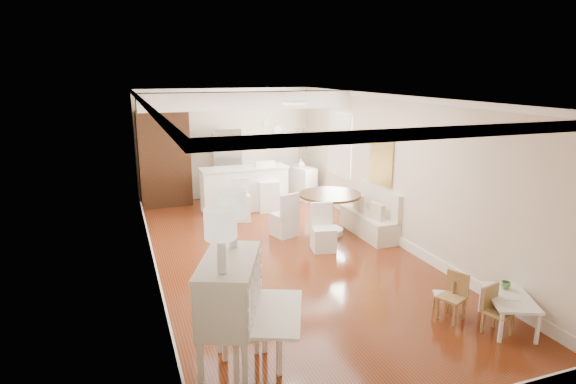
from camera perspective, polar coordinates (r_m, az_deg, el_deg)
room at (r=8.52m, az=-1.03°, el=5.78°), size 9.00×9.04×2.82m
secretary_bureau at (r=5.24m, az=-6.85°, el=-14.85°), size 1.42×1.43×1.38m
gustavian_armchair at (r=5.46m, az=-4.45°, el=-15.36°), size 0.64×0.64×1.07m
kids_table at (r=6.98m, az=24.61°, el=-12.75°), size 0.83×1.00×0.43m
kids_chair_a at (r=6.85m, az=18.83°, el=-11.68°), size 0.41×0.41×0.65m
kids_chair_b at (r=7.06m, az=17.93°, el=-11.46°), size 0.33×0.33×0.51m
kids_chair_c at (r=6.70m, az=23.67°, el=-12.83°), size 0.37×0.37×0.63m
banquette at (r=9.78m, az=9.56°, el=-2.25°), size 0.52×1.60×0.98m
dining_table at (r=9.74m, az=4.95°, el=-2.60°), size 1.55×1.55×0.85m
slip_chair_near at (r=8.85m, az=4.23°, el=-4.24°), size 0.48×0.50×0.87m
slip_chair_far at (r=9.60m, az=-0.47°, el=-2.62°), size 0.54×0.55×0.90m
breakfast_counter at (r=11.43m, az=-5.20°, el=0.41°), size 2.05×0.65×1.03m
bar_stool_left at (r=10.61m, az=-5.58°, el=-0.97°), size 0.43×0.43×0.93m
bar_stool_right at (r=11.29m, az=-2.44°, el=0.64°), size 0.48×0.48×1.16m
pantry_cabinet at (r=12.06m, az=-14.45°, el=3.83°), size 1.20×0.60×2.30m
fridge at (r=12.39m, az=-5.59°, el=3.31°), size 0.75×0.65×1.80m
sideboard at (r=12.39m, az=1.54°, el=1.09°), size 0.62×0.95×0.84m
pencil_cup at (r=7.07m, az=24.39°, el=-10.02°), size 0.14×0.14×0.10m
branch_vase at (r=12.28m, az=1.53°, el=3.44°), size 0.24×0.24×0.20m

